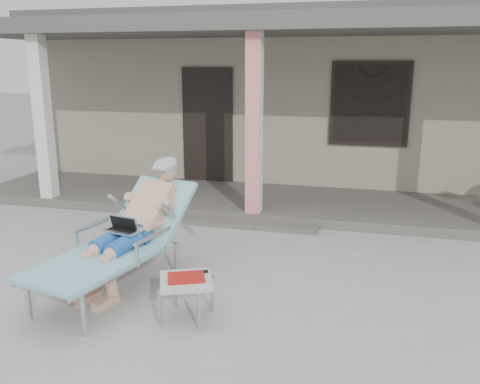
# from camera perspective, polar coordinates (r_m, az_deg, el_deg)

# --- Properties ---
(ground) EXTENTS (60.00, 60.00, 0.00)m
(ground) POSITION_cam_1_polar(r_m,az_deg,el_deg) (5.78, -3.30, -9.52)
(ground) COLOR #9E9E99
(ground) RESTS_ON ground
(house) EXTENTS (10.40, 5.40, 3.30)m
(house) POSITION_cam_1_polar(r_m,az_deg,el_deg) (11.66, 6.45, 10.97)
(house) COLOR gray
(house) RESTS_ON ground
(porch_deck) EXTENTS (10.00, 2.00, 0.15)m
(porch_deck) POSITION_cam_1_polar(r_m,az_deg,el_deg) (8.50, 2.81, -1.10)
(porch_deck) COLOR #605B56
(porch_deck) RESTS_ON ground
(porch_overhang) EXTENTS (10.00, 2.30, 2.85)m
(porch_overhang) POSITION_cam_1_polar(r_m,az_deg,el_deg) (8.15, 2.97, 17.51)
(porch_overhang) COLOR silver
(porch_overhang) RESTS_ON porch_deck
(porch_step) EXTENTS (2.00, 0.30, 0.07)m
(porch_step) POSITION_cam_1_polar(r_m,az_deg,el_deg) (7.43, 1.01, -3.67)
(porch_step) COLOR #605B56
(porch_step) RESTS_ON ground
(lounger) EXTENTS (1.22, 2.17, 1.36)m
(lounger) POSITION_cam_1_polar(r_m,az_deg,el_deg) (5.44, -12.72, -2.00)
(lounger) COLOR #B7B7BC
(lounger) RESTS_ON ground
(side_table) EXTENTS (0.62, 0.62, 0.43)m
(side_table) POSITION_cam_1_polar(r_m,az_deg,el_deg) (4.79, -6.05, -10.09)
(side_table) COLOR #B6B6B1
(side_table) RESTS_ON ground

